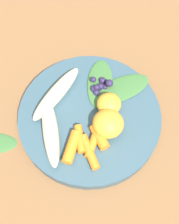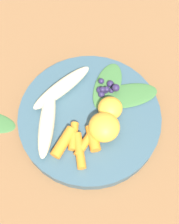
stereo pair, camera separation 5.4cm
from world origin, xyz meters
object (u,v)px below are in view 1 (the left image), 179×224
at_px(bowl, 90,117).
at_px(banana_peeled_left, 50,131).
at_px(banana_peeled_right, 56,93).
at_px(orange_segment_near, 109,104).

relative_size(bowl, banana_peeled_left, 1.98).
relative_size(banana_peeled_right, orange_segment_near, 3.01).
xyz_separation_m(banana_peeled_left, orange_segment_near, (-0.01, 0.12, 0.00)).
height_order(banana_peeled_right, orange_segment_near, orange_segment_near).
bearing_deg(banana_peeled_left, orange_segment_near, 106.48).
bearing_deg(orange_segment_near, banana_peeled_left, -83.87).
xyz_separation_m(banana_peeled_left, banana_peeled_right, (-0.07, 0.03, 0.00)).
xyz_separation_m(bowl, banana_peeled_left, (0.01, -0.08, 0.03)).
bearing_deg(banana_peeled_left, banana_peeled_right, 165.10).
bearing_deg(bowl, orange_segment_near, 89.46).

